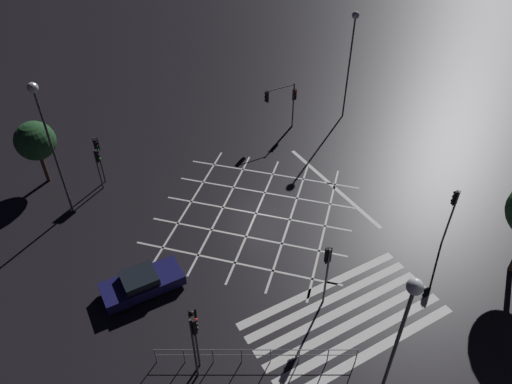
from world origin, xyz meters
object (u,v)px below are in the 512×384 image
(traffic_light_nw_cross, at_px, (98,152))
(waiting_car, at_px, (142,283))
(traffic_light_nw_main, at_px, (98,161))
(traffic_light_sw_cross, at_px, (194,327))
(traffic_light_se_cross, at_px, (453,207))
(traffic_light_ne_cross, at_px, (294,100))
(street_tree_far, at_px, (35,141))
(street_lamp_far, at_px, (352,40))
(traffic_light_median_south, at_px, (327,264))
(traffic_light_sw_main, at_px, (194,336))
(traffic_light_ne_main, at_px, (279,99))
(street_lamp_east, at_px, (403,322))
(street_lamp_west, at_px, (43,119))

(traffic_light_nw_cross, distance_m, waiting_car, 11.27)
(traffic_light_nw_main, bearing_deg, traffic_light_nw_cross, 67.97)
(traffic_light_sw_cross, height_order, traffic_light_se_cross, traffic_light_sw_cross)
(traffic_light_ne_cross, distance_m, street_tree_far, 20.10)
(traffic_light_nw_main, relative_size, traffic_light_sw_cross, 0.78)
(street_lamp_far, bearing_deg, traffic_light_median_south, -130.86)
(traffic_light_nw_cross, xyz_separation_m, traffic_light_ne_cross, (16.37, 0.15, -0.16))
(traffic_light_sw_main, height_order, street_lamp_far, street_lamp_far)
(street_lamp_far, bearing_deg, traffic_light_nw_main, -179.87)
(traffic_light_ne_main, bearing_deg, waiting_car, 35.51)
(traffic_light_median_south, xyz_separation_m, waiting_car, (-8.26, 5.48, -2.25))
(street_lamp_east, bearing_deg, street_lamp_far, 55.08)
(traffic_light_sw_cross, bearing_deg, traffic_light_sw_main, 159.39)
(traffic_light_sw_main, distance_m, street_tree_far, 19.80)
(traffic_light_nw_cross, height_order, street_lamp_far, street_lamp_far)
(waiting_car, bearing_deg, traffic_light_nw_cross, 85.81)
(traffic_light_median_south, height_order, street_lamp_far, street_lamp_far)
(street_lamp_east, distance_m, street_tree_far, 26.80)
(traffic_light_se_cross, bearing_deg, street_tree_far, 46.99)
(traffic_light_sw_cross, bearing_deg, street_lamp_west, 11.09)
(traffic_light_sw_cross, relative_size, traffic_light_ne_cross, 1.18)
(street_lamp_east, relative_size, street_tree_far, 1.81)
(street_lamp_west, bearing_deg, traffic_light_nw_main, 30.57)
(traffic_light_median_south, height_order, traffic_light_ne_cross, traffic_light_median_south)
(traffic_light_se_cross, xyz_separation_m, traffic_light_sw_main, (-16.65, -0.73, 0.13))
(street_lamp_west, distance_m, waiting_car, 11.19)
(traffic_light_median_south, xyz_separation_m, traffic_light_ne_cross, (8.93, 16.68, -0.36))
(street_lamp_east, bearing_deg, traffic_light_se_cross, 29.89)
(traffic_light_ne_cross, bearing_deg, traffic_light_nw_cross, -89.48)
(traffic_light_se_cross, distance_m, street_lamp_east, 12.81)
(traffic_light_se_cross, bearing_deg, street_lamp_east, 119.89)
(street_tree_far, bearing_deg, traffic_light_nw_main, -40.42)
(traffic_light_sw_cross, distance_m, street_lamp_east, 8.99)
(traffic_light_se_cross, bearing_deg, traffic_light_median_south, 90.20)
(traffic_light_ne_main, xyz_separation_m, waiting_car, (-15.59, -11.13, -2.42))
(traffic_light_ne_main, relative_size, street_lamp_west, 0.44)
(traffic_light_sw_main, xyz_separation_m, street_lamp_far, (21.40, 16.69, 3.87))
(traffic_light_ne_cross, xyz_separation_m, street_lamp_west, (-19.17, -2.25, 4.52))
(street_lamp_far, bearing_deg, waiting_car, -154.55)
(traffic_light_nw_cross, relative_size, traffic_light_sw_cross, 0.90)
(traffic_light_se_cross, xyz_separation_m, street_tree_far, (-20.12, 18.76, 0.48))
(traffic_light_se_cross, relative_size, street_lamp_west, 0.44)
(traffic_light_sw_main, bearing_deg, traffic_light_nw_cross, 89.58)
(traffic_light_nw_cross, relative_size, street_lamp_east, 0.43)
(traffic_light_nw_main, xyz_separation_m, street_tree_far, (-3.35, 2.85, 1.09))
(traffic_light_ne_main, bearing_deg, traffic_light_nw_cross, 0.29)
(traffic_light_sw_main, height_order, street_lamp_east, street_lamp_east)
(street_lamp_west, height_order, waiting_car, street_lamp_west)
(traffic_light_sw_main, xyz_separation_m, street_tree_far, (-3.46, 19.49, 0.35))
(traffic_light_se_cross, bearing_deg, street_lamp_far, -16.58)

